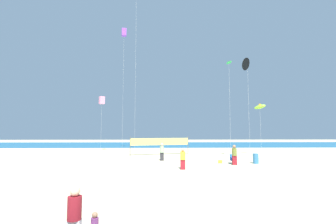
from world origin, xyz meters
TOP-DOWN VIEW (x-y plane):
  - ground_plane at (0.00, 0.00)m, footprint 120.00×120.00m
  - ocean_band at (0.00, 34.27)m, footprint 120.00×20.00m
  - mother_figure at (-2.74, -10.63)m, footprint 0.38×0.38m
  - beachgoer_olive_shirt at (6.34, 3.94)m, footprint 0.42×0.42m
  - beachgoer_mustard_shirt at (1.32, 1.58)m, footprint 0.40×0.40m
  - beachgoer_sage_shirt at (-0.41, 7.06)m, footprint 0.42×0.42m
  - folding_beach_chair at (6.44, 4.71)m, footprint 0.52×0.65m
  - trash_barrel at (8.63, 4.68)m, footprint 0.53×0.53m
  - volleyball_net at (-0.68, 12.49)m, footprint 7.57×1.99m
  - beach_handbag at (5.27, 5.03)m, footprint 0.37×0.18m
  - kite_lime_inflatable at (12.02, 11.10)m, footprint 1.52×1.13m
  - kite_pink_box at (-9.53, 16.83)m, footprint 0.96×0.96m
  - kite_violet_box at (-6.57, 17.93)m, footprint 0.87×0.87m
  - kite_green_diamond at (7.86, 10.16)m, footprint 0.86×0.86m
  - kite_black_delta at (9.22, 7.57)m, footprint 0.81×1.49m

SIDE VIEW (x-z plane):
  - ground_plane at x=0.00m, z-range 0.00..0.00m
  - ocean_band at x=0.00m, z-range 0.00..0.01m
  - beach_handbag at x=5.27m, z-range 0.00..0.29m
  - folding_beach_chair at x=6.44m, z-range 0.02..0.91m
  - trash_barrel at x=8.63m, z-range 0.00..0.95m
  - mother_figure at x=-2.74m, z-range 0.06..1.71m
  - beachgoer_mustard_shirt at x=1.32m, z-range 0.06..1.81m
  - beachgoer_olive_shirt at x=6.34m, z-range 0.06..1.91m
  - beachgoer_sage_shirt at x=-0.41m, z-range 0.06..1.92m
  - volleyball_net at x=-0.68m, z-range 0.43..2.83m
  - kite_lime_inflatable at x=12.02m, z-range 2.89..9.46m
  - kite_pink_box at x=-9.53m, z-range 3.58..11.85m
  - kite_black_delta at x=9.22m, z-range 4.95..16.30m
  - kite_green_diamond at x=7.86m, z-range 5.57..17.42m
  - kite_violet_box at x=-6.57m, z-range 9.09..28.52m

